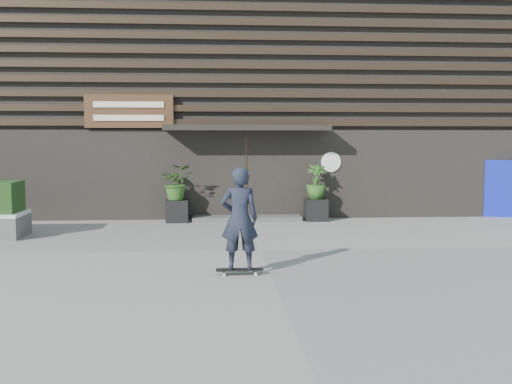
{
  "coord_description": "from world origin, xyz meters",
  "views": [
    {
      "loc": [
        -0.95,
        -12.07,
        2.25
      ],
      "look_at": [
        -0.0,
        1.0,
        1.1
      ],
      "focal_mm": 42.62,
      "sensor_mm": 36.0,
      "label": 1
    }
  ],
  "objects": [
    {
      "name": "bamboo_right",
      "position": [
        1.9,
        4.4,
        1.08
      ],
      "size": [
        0.54,
        0.54,
        0.96
      ],
      "primitive_type": "imported",
      "color": "#2D591E",
      "rests_on": "planter_pot_right"
    },
    {
      "name": "bamboo_left",
      "position": [
        -1.9,
        4.4,
        1.08
      ],
      "size": [
        0.86,
        0.75,
        0.96
      ],
      "primitive_type": "imported",
      "color": "#2D591E",
      "rests_on": "planter_pot_left"
    },
    {
      "name": "planter_pot_left",
      "position": [
        -1.9,
        4.4,
        0.3
      ],
      "size": [
        0.6,
        0.6,
        0.6
      ],
      "primitive_type": "cube",
      "color": "black",
      "rests_on": "ground"
    },
    {
      "name": "skateboarder",
      "position": [
        -0.51,
        -2.17,
        0.94
      ],
      "size": [
        0.78,
        0.41,
        1.79
      ],
      "color": "black",
      "rests_on": "ground"
    },
    {
      "name": "entrance_step",
      "position": [
        0.0,
        4.6,
        0.06
      ],
      "size": [
        3.0,
        0.8,
        0.12
      ],
      "primitive_type": "cube",
      "color": "#464644",
      "rests_on": "ground"
    },
    {
      "name": "ground",
      "position": [
        0.0,
        0.0,
        0.0
      ],
      "size": [
        80.0,
        80.0,
        0.0
      ],
      "primitive_type": "plane",
      "color": "gray",
      "rests_on": "ground"
    },
    {
      "name": "planter_pot_right",
      "position": [
        1.9,
        4.4,
        0.3
      ],
      "size": [
        0.6,
        0.6,
        0.6
      ],
      "primitive_type": "cube",
      "color": "black",
      "rests_on": "ground"
    },
    {
      "name": "building",
      "position": [
        -0.0,
        9.96,
        3.99
      ],
      "size": [
        18.0,
        11.0,
        8.0
      ],
      "color": "black",
      "rests_on": "ground"
    }
  ]
}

